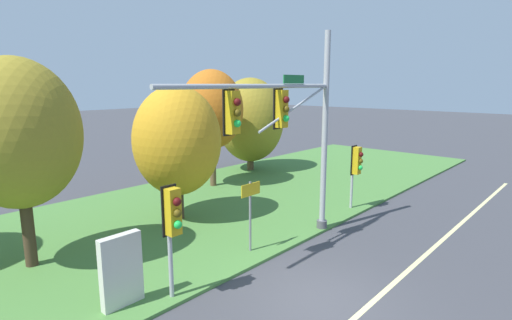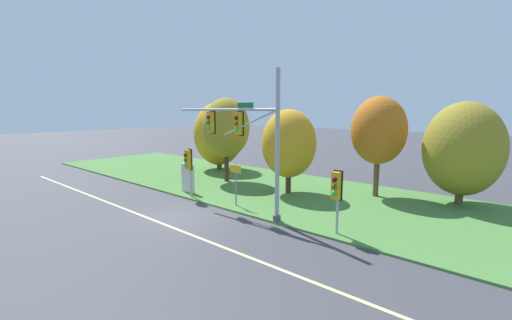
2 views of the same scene
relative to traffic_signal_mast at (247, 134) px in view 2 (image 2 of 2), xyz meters
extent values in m
plane|color=#3D3D42|center=(-2.35, -2.71, -4.39)|extent=(160.00, 160.00, 0.00)
cube|color=beige|center=(-2.35, -3.91, -4.39)|extent=(36.00, 0.16, 0.01)
cube|color=#477A38|center=(-2.35, 5.54, -4.34)|extent=(48.00, 11.50, 0.10)
cylinder|color=#9EA0A5|center=(2.05, 0.00, -0.53)|extent=(0.22, 0.22, 7.51)
cylinder|color=#4C4C51|center=(2.05, 0.00, -4.14)|extent=(0.40, 0.40, 0.30)
cylinder|color=#9EA0A5|center=(-1.72, 0.00, 1.24)|extent=(7.55, 0.14, 0.14)
cylinder|color=#9EA0A5|center=(0.17, 0.00, 0.54)|extent=(3.80, 0.08, 1.48)
cube|color=gold|center=(-0.60, 0.00, 0.51)|extent=(0.34, 0.28, 1.22)
cube|color=black|center=(-0.60, 0.16, 0.51)|extent=(0.46, 0.04, 1.34)
sphere|color=#4C0C0C|center=(-0.60, -0.17, 0.81)|extent=(0.22, 0.22, 0.22)
sphere|color=#51420C|center=(-0.60, -0.17, 0.51)|extent=(0.22, 0.22, 0.22)
sphere|color=green|center=(-0.60, -0.17, 0.21)|extent=(0.22, 0.22, 0.22)
cube|color=gold|center=(-2.85, 0.00, 0.51)|extent=(0.34, 0.28, 1.22)
cube|color=black|center=(-2.85, 0.16, 0.51)|extent=(0.46, 0.04, 1.34)
sphere|color=#4C0C0C|center=(-2.85, -0.17, 0.81)|extent=(0.22, 0.22, 0.22)
sphere|color=#51420C|center=(-2.85, -0.17, 0.51)|extent=(0.22, 0.22, 0.22)
sphere|color=green|center=(-2.85, -0.17, 0.21)|extent=(0.22, 0.22, 0.22)
cube|color=#196B33|center=(-0.03, -0.05, 1.46)|extent=(1.10, 0.04, 0.28)
cylinder|color=#9EA0A5|center=(-5.06, 0.17, -2.80)|extent=(0.12, 0.12, 2.97)
cube|color=gold|center=(-5.06, -0.03, -1.88)|extent=(0.34, 0.28, 1.22)
cube|color=black|center=(-5.06, 0.13, -1.88)|extent=(0.46, 0.04, 1.34)
sphere|color=#4C0C0C|center=(-5.06, -0.21, -1.58)|extent=(0.22, 0.22, 0.22)
sphere|color=#51420C|center=(-5.06, -0.21, -1.88)|extent=(0.22, 0.22, 0.22)
sphere|color=green|center=(-5.06, -0.21, -2.18)|extent=(0.22, 0.22, 0.22)
cylinder|color=#9EA0A5|center=(5.16, 0.43, -2.89)|extent=(0.12, 0.12, 2.79)
cube|color=gold|center=(5.16, 0.23, -2.06)|extent=(0.34, 0.28, 1.22)
cube|color=black|center=(5.16, 0.39, -2.06)|extent=(0.46, 0.04, 1.34)
sphere|color=#4C0C0C|center=(5.16, 0.05, -1.76)|extent=(0.22, 0.22, 0.22)
sphere|color=#51420C|center=(5.16, 0.05, -2.06)|extent=(0.22, 0.22, 0.22)
sphere|color=green|center=(5.16, 0.05, -2.36)|extent=(0.22, 0.22, 0.22)
cylinder|color=slate|center=(-1.45, 0.63, -3.08)|extent=(0.08, 0.08, 2.42)
cube|color=gold|center=(-1.45, 0.60, -2.13)|extent=(0.89, 0.03, 0.42)
cylinder|color=brown|center=(-11.24, 8.21, -3.27)|extent=(0.46, 0.46, 2.04)
ellipsoid|color=#C68C1E|center=(-11.24, 8.21, -0.98)|extent=(4.61, 4.61, 5.77)
cylinder|color=#423021|center=(-6.85, 4.99, -2.71)|extent=(0.36, 0.36, 3.17)
ellipsoid|color=olive|center=(-6.85, 4.99, -0.13)|extent=(3.60, 3.60, 4.50)
cylinder|color=#423021|center=(-0.99, 5.10, -3.13)|extent=(0.36, 0.36, 2.33)
ellipsoid|color=#C68C1E|center=(-0.99, 5.10, -0.97)|extent=(3.60, 3.60, 4.50)
cylinder|color=brown|center=(3.72, 8.20, -2.64)|extent=(0.34, 0.34, 3.29)
ellipsoid|color=#B76019|center=(3.72, 8.20, -0.05)|extent=(3.43, 3.43, 4.29)
cylinder|color=brown|center=(8.20, 9.48, -3.24)|extent=(0.43, 0.43, 2.10)
ellipsoid|color=olive|center=(8.20, 9.48, -1.00)|extent=(4.34, 4.34, 5.42)
cube|color=beige|center=(-6.15, 0.75, -3.34)|extent=(1.10, 0.24, 1.90)
cube|color=#4C4C51|center=(-6.55, 0.75, -4.24)|extent=(0.10, 0.20, 0.10)
cube|color=#4C4C51|center=(-5.75, 0.75, -4.24)|extent=(0.10, 0.20, 0.10)
camera|label=1|loc=(-10.88, -8.06, 1.32)|focal=28.00mm
camera|label=2|loc=(12.28, -13.05, 1.26)|focal=24.00mm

